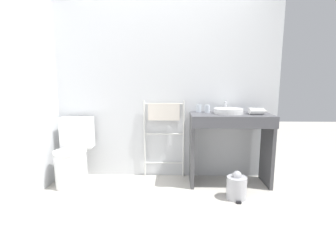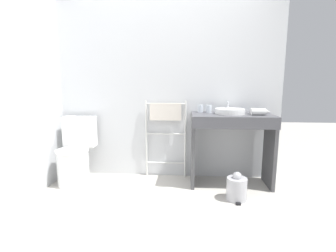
{
  "view_description": "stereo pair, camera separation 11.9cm",
  "coord_description": "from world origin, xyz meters",
  "px_view_note": "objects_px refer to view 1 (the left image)",
  "views": [
    {
      "loc": [
        0.18,
        -2.21,
        1.29
      ],
      "look_at": [
        0.09,
        0.65,
        0.78
      ],
      "focal_mm": 28.0,
      "sensor_mm": 36.0,
      "label": 1
    },
    {
      "loc": [
        0.3,
        -2.21,
        1.29
      ],
      "look_at": [
        0.09,
        0.65,
        0.78
      ],
      "focal_mm": 28.0,
      "sensor_mm": 36.0,
      "label": 2
    }
  ],
  "objects_px": {
    "hair_dryer": "(257,111)",
    "cup_near_edge": "(207,109)",
    "towel_radiator": "(164,121)",
    "trash_bin": "(237,187)",
    "cup_near_wall": "(199,108)",
    "sink_basin": "(228,111)",
    "toilet": "(73,157)"
  },
  "relations": [
    {
      "from": "hair_dryer",
      "to": "cup_near_edge",
      "type": "bearing_deg",
      "value": 164.33
    },
    {
      "from": "towel_radiator",
      "to": "cup_near_edge",
      "type": "height_order",
      "value": "towel_radiator"
    },
    {
      "from": "cup_near_edge",
      "to": "hair_dryer",
      "type": "height_order",
      "value": "cup_near_edge"
    },
    {
      "from": "towel_radiator",
      "to": "trash_bin",
      "type": "distance_m",
      "value": 1.22
    },
    {
      "from": "cup_near_wall",
      "to": "hair_dryer",
      "type": "relative_size",
      "value": 0.44
    },
    {
      "from": "sink_basin",
      "to": "towel_radiator",
      "type": "bearing_deg",
      "value": 167.92
    },
    {
      "from": "hair_dryer",
      "to": "towel_radiator",
      "type": "bearing_deg",
      "value": 167.28
    },
    {
      "from": "sink_basin",
      "to": "hair_dryer",
      "type": "bearing_deg",
      "value": -14.29
    },
    {
      "from": "towel_radiator",
      "to": "trash_bin",
      "type": "bearing_deg",
      "value": -37.99
    },
    {
      "from": "cup_near_wall",
      "to": "trash_bin",
      "type": "xyz_separation_m",
      "value": [
        0.38,
        -0.6,
        -0.8
      ]
    },
    {
      "from": "hair_dryer",
      "to": "cup_near_wall",
      "type": "bearing_deg",
      "value": 163.14
    },
    {
      "from": "sink_basin",
      "to": "hair_dryer",
      "type": "xyz_separation_m",
      "value": [
        0.32,
        -0.08,
        0.01
      ]
    },
    {
      "from": "toilet",
      "to": "cup_near_edge",
      "type": "distance_m",
      "value": 1.77
    },
    {
      "from": "toilet",
      "to": "sink_basin",
      "type": "bearing_deg",
      "value": 3.3
    },
    {
      "from": "cup_near_edge",
      "to": "cup_near_wall",
      "type": "bearing_deg",
      "value": 156.83
    },
    {
      "from": "cup_near_wall",
      "to": "sink_basin",
      "type": "bearing_deg",
      "value": -19.17
    },
    {
      "from": "towel_radiator",
      "to": "hair_dryer",
      "type": "distance_m",
      "value": 1.16
    },
    {
      "from": "cup_near_wall",
      "to": "cup_near_edge",
      "type": "relative_size",
      "value": 0.98
    },
    {
      "from": "trash_bin",
      "to": "sink_basin",
      "type": "bearing_deg",
      "value": 93.58
    },
    {
      "from": "cup_near_wall",
      "to": "hair_dryer",
      "type": "xyz_separation_m",
      "value": [
        0.67,
        -0.2,
        -0.01
      ]
    },
    {
      "from": "cup_near_edge",
      "to": "hair_dryer",
      "type": "bearing_deg",
      "value": -15.67
    },
    {
      "from": "towel_radiator",
      "to": "cup_near_edge",
      "type": "relative_size",
      "value": 10.59
    },
    {
      "from": "sink_basin",
      "to": "trash_bin",
      "type": "height_order",
      "value": "sink_basin"
    },
    {
      "from": "toilet",
      "to": "hair_dryer",
      "type": "height_order",
      "value": "hair_dryer"
    },
    {
      "from": "toilet",
      "to": "cup_near_edge",
      "type": "xyz_separation_m",
      "value": [
        1.66,
        0.19,
        0.58
      ]
    },
    {
      "from": "cup_near_wall",
      "to": "hair_dryer",
      "type": "distance_m",
      "value": 0.7
    },
    {
      "from": "sink_basin",
      "to": "cup_near_edge",
      "type": "height_order",
      "value": "cup_near_edge"
    },
    {
      "from": "cup_near_edge",
      "to": "trash_bin",
      "type": "height_order",
      "value": "cup_near_edge"
    },
    {
      "from": "cup_near_edge",
      "to": "toilet",
      "type": "bearing_deg",
      "value": -173.56
    },
    {
      "from": "toilet",
      "to": "sink_basin",
      "type": "height_order",
      "value": "sink_basin"
    },
    {
      "from": "toilet",
      "to": "cup_near_edge",
      "type": "bearing_deg",
      "value": 6.44
    },
    {
      "from": "sink_basin",
      "to": "cup_near_wall",
      "type": "height_order",
      "value": "cup_near_wall"
    }
  ]
}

